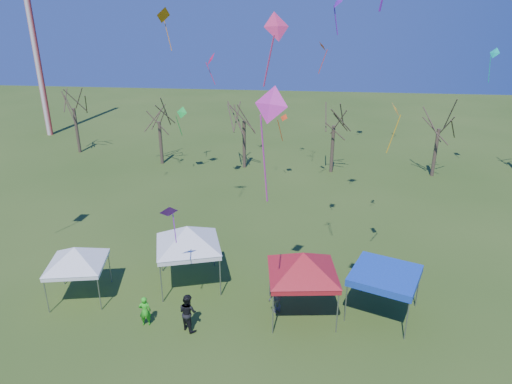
# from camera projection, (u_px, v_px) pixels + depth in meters

# --- Properties ---
(ground) EXTENTS (140.00, 140.00, 0.00)m
(ground) POSITION_uv_depth(u_px,v_px,m) (223.00, 330.00, 22.08)
(ground) COLOR #314C18
(ground) RESTS_ON ground
(radio_mast) EXTENTS (0.70, 0.70, 25.00)m
(radio_mast) POSITION_uv_depth(u_px,v_px,m) (32.00, 27.00, 51.75)
(radio_mast) COLOR silver
(radio_mast) RESTS_ON ground
(tree_0) EXTENTS (3.83, 3.83, 8.44)m
(tree_0) POSITION_uv_depth(u_px,v_px,m) (71.00, 92.00, 47.13)
(tree_0) COLOR #3D2D21
(tree_0) RESTS_ON ground
(tree_1) EXTENTS (3.42, 3.42, 7.54)m
(tree_1) POSITION_uv_depth(u_px,v_px,m) (158.00, 106.00, 43.79)
(tree_1) COLOR #3D2D21
(tree_1) RESTS_ON ground
(tree_2) EXTENTS (3.71, 3.71, 8.18)m
(tree_2) POSITION_uv_depth(u_px,v_px,m) (244.00, 103.00, 42.45)
(tree_2) COLOR #3D2D21
(tree_2) RESTS_ON ground
(tree_3) EXTENTS (3.59, 3.59, 7.91)m
(tree_3) POSITION_uv_depth(u_px,v_px,m) (335.00, 108.00, 41.32)
(tree_3) COLOR #3D2D21
(tree_3) RESTS_ON ground
(tree_4) EXTENTS (3.58, 3.58, 7.89)m
(tree_4) POSITION_uv_depth(u_px,v_px,m) (442.00, 111.00, 40.28)
(tree_4) COLOR #3D2D21
(tree_4) RESTS_ON ground
(tent_white_west) EXTENTS (3.87, 3.87, 3.49)m
(tent_white_west) POSITION_uv_depth(u_px,v_px,m) (75.00, 251.00, 23.65)
(tent_white_west) COLOR gray
(tent_white_west) RESTS_ON ground
(tent_white_mid) EXTENTS (4.46, 4.46, 4.13)m
(tent_white_mid) POSITION_uv_depth(u_px,v_px,m) (187.00, 230.00, 24.68)
(tent_white_mid) COLOR gray
(tent_white_mid) RESTS_ON ground
(tent_red) EXTENTS (4.58, 4.58, 4.08)m
(tent_red) POSITION_uv_depth(u_px,v_px,m) (303.00, 257.00, 22.12)
(tent_red) COLOR gray
(tent_red) RESTS_ON ground
(tent_blue) EXTENTS (4.04, 4.04, 2.45)m
(tent_blue) POSITION_uv_depth(u_px,v_px,m) (385.00, 276.00, 22.47)
(tent_blue) COLOR gray
(tent_blue) RESTS_ON ground
(person_dark) EXTENTS (1.19, 1.14, 1.94)m
(person_dark) POSITION_uv_depth(u_px,v_px,m) (188.00, 312.00, 21.84)
(person_dark) COLOR black
(person_dark) RESTS_ON ground
(person_green) EXTENTS (0.65, 0.49, 1.59)m
(person_green) POSITION_uv_depth(u_px,v_px,m) (145.00, 311.00, 22.21)
(person_green) COLOR green
(person_green) RESTS_ON ground
(person_grey) EXTENTS (1.05, 0.98, 1.74)m
(person_grey) POSITION_uv_depth(u_px,v_px,m) (277.00, 297.00, 23.14)
(person_grey) COLOR slate
(person_grey) RESTS_ON ground
(kite_22) EXTENTS (0.99, 0.96, 2.48)m
(kite_22) POSITION_uv_depth(u_px,v_px,m) (284.00, 119.00, 38.33)
(kite_22) COLOR red
(kite_22) RESTS_ON ground
(kite_11) EXTENTS (1.03, 1.30, 2.48)m
(kite_11) POSITION_uv_depth(u_px,v_px,m) (211.00, 59.00, 34.03)
(kite_11) COLOR red
(kite_11) RESTS_ON ground
(kite_5) EXTENTS (1.46, 1.15, 4.40)m
(kite_5) POSITION_uv_depth(u_px,v_px,m) (270.00, 106.00, 15.63)
(kite_5) COLOR #E132A9
(kite_5) RESTS_ON ground
(kite_19) EXTENTS (0.76, 0.97, 2.29)m
(kite_19) POSITION_uv_depth(u_px,v_px,m) (323.00, 47.00, 33.12)
(kite_19) COLOR red
(kite_19) RESTS_ON ground
(kite_13) EXTENTS (1.20, 0.95, 2.79)m
(kite_13) POSITION_uv_depth(u_px,v_px,m) (182.00, 113.00, 40.16)
(kite_13) COLOR green
(kite_13) RESTS_ON ground
(kite_2) EXTENTS (1.31, 1.51, 3.37)m
(kite_2) POSITION_uv_depth(u_px,v_px,m) (163.00, 15.00, 35.99)
(kite_2) COLOR orange
(kite_2) RESTS_ON ground
(kite_18) EXTENTS (0.74, 0.86, 1.83)m
(kite_18) POSITION_uv_depth(u_px,v_px,m) (338.00, 3.00, 21.64)
(kite_18) COLOR #6618AE
(kite_18) RESTS_ON ground
(kite_17) EXTENTS (0.63, 0.91, 2.57)m
(kite_17) POSITION_uv_depth(u_px,v_px,m) (396.00, 111.00, 22.41)
(kite_17) COLOR gold
(kite_17) RESTS_ON ground
(kite_12) EXTENTS (0.93, 1.02, 2.94)m
(kite_12) POSITION_uv_depth(u_px,v_px,m) (494.00, 54.00, 38.14)
(kite_12) COLOR #0CC09F
(kite_12) RESTS_ON ground
(kite_27) EXTENTS (1.10, 0.98, 2.64)m
(kite_27) POSITION_uv_depth(u_px,v_px,m) (277.00, 27.00, 16.07)
(kite_27) COLOR #FA3770
(kite_27) RESTS_ON ground
(kite_1) EXTENTS (1.03, 0.90, 1.93)m
(kite_1) POSITION_uv_depth(u_px,v_px,m) (169.00, 212.00, 20.57)
(kite_1) COLOR purple
(kite_1) RESTS_ON ground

